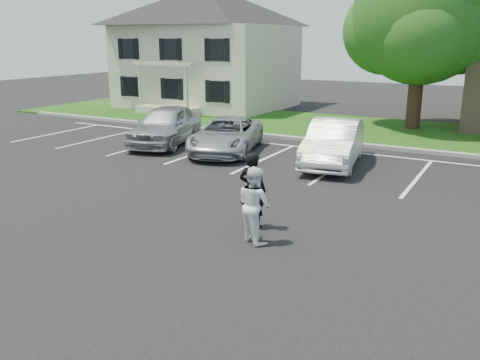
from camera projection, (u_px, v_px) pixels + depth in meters
name	position (u px, v px, depth m)	size (l,w,h in m)	color
ground_plane	(218.00, 245.00, 11.24)	(90.00, 90.00, 0.00)	black
curb	(367.00, 145.00, 21.32)	(40.00, 0.30, 0.15)	gray
grass_strip	(389.00, 132.00, 24.70)	(44.00, 8.00, 0.08)	#134A0D
stall_lines	(382.00, 166.00, 18.12)	(34.00, 5.36, 0.01)	silver
house	(207.00, 48.00, 33.11)	(10.30, 9.22, 7.60)	#BFB6A1
tree	(424.00, 18.00, 24.20)	(7.80, 7.20, 8.80)	black
man_black_suit	(252.00, 190.00, 12.08)	(0.67, 0.44, 1.85)	black
man_white_shirt	(254.00, 205.00, 11.23)	(0.84, 0.65, 1.73)	white
car_silver_west	(166.00, 125.00, 21.70)	(1.98, 4.92, 1.68)	#B0B0B6
car_silver_minivan	(226.00, 135.00, 20.26)	(2.28, 4.94, 1.37)	#ABADB3
car_white_sedan	(334.00, 143.00, 18.22)	(1.69, 4.84, 1.59)	silver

